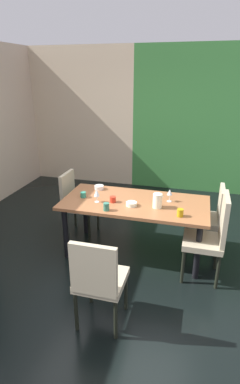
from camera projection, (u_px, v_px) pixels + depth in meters
ground_plane at (100, 268)px, 3.75m from camera, size 5.22×6.30×0.02m
back_panel_interior at (80, 117)px, 6.36m from camera, size 2.32×0.10×2.79m
garden_window_panel at (207, 122)px, 5.73m from camera, size 2.90×0.10×2.79m
dining_table at (135, 208)px, 3.83m from camera, size 1.85×0.89×0.75m
chair_head_near at (99, 278)px, 2.70m from camera, size 0.44×0.44×0.96m
chair_right_near at (211, 234)px, 3.37m from camera, size 0.44×0.44×1.05m
chair_left_far at (76, 200)px, 4.37m from camera, size 0.44×0.44×0.95m
chair_right_far at (210, 216)px, 3.91m from camera, size 0.44×0.44×0.93m
wine_glass_east at (170, 193)px, 3.76m from camera, size 0.06×0.06×0.16m
wine_glass_west at (97, 193)px, 3.74m from camera, size 0.07×0.07×0.17m
serving_bowl_front at (99, 187)px, 4.19m from camera, size 0.13×0.13×0.05m
serving_bowl_north at (131, 204)px, 3.67m from camera, size 0.13×0.13×0.05m
cup_right at (83, 195)px, 3.92m from camera, size 0.07×0.07×0.07m
cup_near_window at (113, 199)px, 3.77m from camera, size 0.08×0.08×0.08m
cup_center at (180, 213)px, 3.39m from camera, size 0.07×0.07×0.09m
cup_corner at (106, 207)px, 3.54m from camera, size 0.07×0.07×0.09m
pitcher_near_shelf at (157, 201)px, 3.60m from camera, size 0.13×0.11×0.18m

